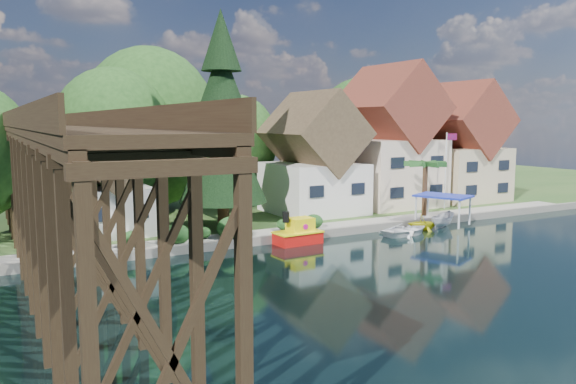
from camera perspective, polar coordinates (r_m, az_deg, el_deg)
name	(u,v)px	position (r m, az deg, el deg)	size (l,w,h in m)	color
ground	(351,266)	(34.67, 6.42, -7.50)	(140.00, 140.00, 0.00)	black
bank	(178,197)	(64.93, -11.09, -0.48)	(140.00, 52.00, 0.50)	#2A5020
seawall	(334,232)	(43.24, 4.67, -4.11)	(60.00, 0.40, 0.62)	slate
promenade	(346,225)	(45.36, 5.88, -3.31)	(50.00, 2.60, 0.06)	gray
trestle_bridge	(54,185)	(32.90, -22.65, 0.68)	(4.12, 44.18, 9.30)	black
house_left	(313,162)	(50.90, 2.59, 3.10)	(7.64, 8.64, 11.02)	white
house_center	(389,145)	(56.41, 10.20, 4.69)	(8.65, 9.18, 13.89)	beige
house_right	(459,150)	(62.13, 16.97, 4.12)	(8.15, 8.64, 12.45)	#CAB891
shed	(114,189)	(42.99, -17.27, 0.27)	(5.09, 5.40, 7.85)	white
bg_trees	(229,137)	(52.75, -6.00, 5.54)	(49.90, 13.30, 10.57)	#382314
shrubs	(223,228)	(40.22, -6.63, -3.66)	(15.76, 2.47, 1.70)	#194117
conifer	(222,125)	(43.43, -6.70, 6.81)	(6.76, 6.76, 16.65)	#382314
palm_tree	(426,165)	(50.23, 13.80, 2.63)	(4.67, 4.67, 5.10)	#382314
flagpole	(447,162)	(55.19, 15.87, 2.94)	(1.12, 0.29, 7.24)	white
tugboat	(298,234)	(40.48, 1.04, -4.24)	(3.52, 2.07, 2.49)	red
boat_white_a	(407,229)	(44.70, 11.96, -3.68)	(3.14, 4.40, 0.91)	white
boat_canopy	(443,214)	(48.30, 15.43, -2.12)	(4.35, 5.03, 2.72)	silver
boat_yellow	(423,221)	(46.98, 13.56, -2.93)	(2.21, 2.56, 1.35)	yellow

